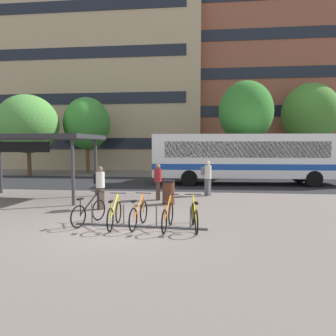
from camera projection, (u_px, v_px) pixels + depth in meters
ground at (118, 228)px, 9.06m from camera, size 200.00×200.00×0.00m
bus_lane_asphalt at (162, 183)px, 19.74m from camera, size 80.00×7.20×0.01m
city_bus at (248, 157)px, 19.04m from camera, size 12.11×3.04×3.20m
bike_rack at (140, 224)px, 9.14m from camera, size 4.14×0.32×0.70m
parked_bicycle_black_0 at (89, 212)px, 9.49m from camera, size 0.68×1.66×0.99m
parked_bicycle_yellow_1 at (114, 215)px, 9.13m from camera, size 0.52×1.72×0.99m
parked_bicycle_orange_2 at (139, 215)px, 9.15m from camera, size 0.52×1.72×0.99m
parked_bicycle_orange_3 at (168, 216)px, 8.92m from camera, size 0.52×1.72×0.99m
parked_bicycle_yellow_4 at (195, 217)px, 8.89m from camera, size 0.52×1.72×0.99m
transit_shelter at (31, 139)px, 13.81m from camera, size 6.28×3.55×2.99m
commuter_black_pack_0 at (100, 185)px, 11.66m from camera, size 0.58×0.59×1.70m
commuter_olive_pack_1 at (158, 179)px, 13.66m from camera, size 0.39×0.56×1.66m
commuter_grey_pack_2 at (207, 176)px, 14.82m from camera, size 0.59×0.58×1.73m
trash_bin at (168, 192)px, 12.69m from camera, size 0.55×0.55×1.03m
street_tree_0 at (310, 114)px, 26.12m from camera, size 4.82×4.82×7.95m
street_tree_1 at (246, 112)px, 22.46m from camera, size 4.07×4.07×7.35m
street_tree_2 at (87, 124)px, 26.29m from camera, size 4.07×4.07×6.72m
street_tree_3 at (28, 124)px, 24.18m from camera, size 4.87×4.87×6.60m
building_left_wing at (104, 91)px, 35.46m from camera, size 22.82×12.31×17.82m
building_right_wing at (270, 88)px, 34.80m from camera, size 22.39×12.53×18.33m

